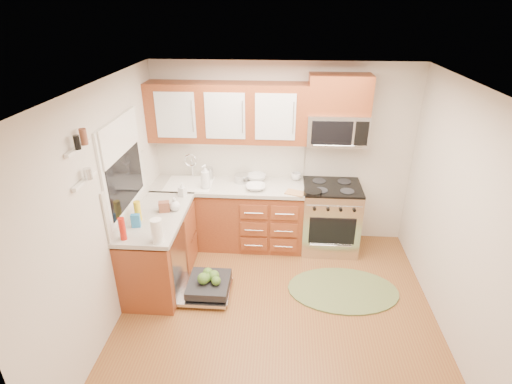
# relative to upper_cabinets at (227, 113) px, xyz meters

# --- Properties ---
(floor) EXTENTS (3.50, 3.50, 0.00)m
(floor) POSITION_rel_upper_cabinets_xyz_m (0.73, -1.57, -1.88)
(floor) COLOR brown
(floor) RESTS_ON ground
(ceiling) EXTENTS (3.50, 3.50, 0.00)m
(ceiling) POSITION_rel_upper_cabinets_xyz_m (0.73, -1.57, 0.62)
(ceiling) COLOR white
(ceiling) RESTS_ON ground
(wall_back) EXTENTS (3.50, 0.04, 2.50)m
(wall_back) POSITION_rel_upper_cabinets_xyz_m (0.73, 0.18, -0.62)
(wall_back) COLOR beige
(wall_back) RESTS_ON ground
(wall_front) EXTENTS (3.50, 0.04, 2.50)m
(wall_front) POSITION_rel_upper_cabinets_xyz_m (0.73, -3.33, -0.62)
(wall_front) COLOR beige
(wall_front) RESTS_ON ground
(wall_left) EXTENTS (0.04, 3.50, 2.50)m
(wall_left) POSITION_rel_upper_cabinets_xyz_m (-1.02, -1.57, -0.62)
(wall_left) COLOR beige
(wall_left) RESTS_ON ground
(wall_right) EXTENTS (0.04, 3.50, 2.50)m
(wall_right) POSITION_rel_upper_cabinets_xyz_m (2.48, -1.57, -0.62)
(wall_right) COLOR beige
(wall_right) RESTS_ON ground
(base_cabinet_back) EXTENTS (2.05, 0.60, 0.85)m
(base_cabinet_back) POSITION_rel_upper_cabinets_xyz_m (0.00, -0.12, -1.45)
(base_cabinet_back) COLOR maroon
(base_cabinet_back) RESTS_ON ground
(base_cabinet_left) EXTENTS (0.60, 1.25, 0.85)m
(base_cabinet_left) POSITION_rel_upper_cabinets_xyz_m (-0.72, -1.05, -1.45)
(base_cabinet_left) COLOR maroon
(base_cabinet_left) RESTS_ON ground
(countertop_back) EXTENTS (2.07, 0.64, 0.05)m
(countertop_back) POSITION_rel_upper_cabinets_xyz_m (0.00, -0.14, -0.97)
(countertop_back) COLOR #B6B2A6
(countertop_back) RESTS_ON base_cabinet_back
(countertop_left) EXTENTS (0.64, 1.27, 0.05)m
(countertop_left) POSITION_rel_upper_cabinets_xyz_m (-0.71, -1.05, -0.97)
(countertop_left) COLOR #B6B2A6
(countertop_left) RESTS_ON base_cabinet_left
(backsplash_back) EXTENTS (2.05, 0.02, 0.57)m
(backsplash_back) POSITION_rel_upper_cabinets_xyz_m (0.00, 0.16, -0.67)
(backsplash_back) COLOR beige
(backsplash_back) RESTS_ON ground
(backsplash_left) EXTENTS (0.02, 1.25, 0.57)m
(backsplash_left) POSITION_rel_upper_cabinets_xyz_m (-1.01, -1.05, -0.67)
(backsplash_left) COLOR beige
(backsplash_left) RESTS_ON ground
(upper_cabinets) EXTENTS (2.05, 0.35, 0.75)m
(upper_cabinets) POSITION_rel_upper_cabinets_xyz_m (0.00, 0.00, 0.00)
(upper_cabinets) COLOR maroon
(upper_cabinets) RESTS_ON ground
(cabinet_over_mw) EXTENTS (0.76, 0.35, 0.47)m
(cabinet_over_mw) POSITION_rel_upper_cabinets_xyz_m (1.41, 0.00, 0.26)
(cabinet_over_mw) COLOR maroon
(cabinet_over_mw) RESTS_ON ground
(range) EXTENTS (0.76, 0.64, 0.95)m
(range) POSITION_rel_upper_cabinets_xyz_m (1.41, -0.15, -1.40)
(range) COLOR silver
(range) RESTS_ON ground
(microwave) EXTENTS (0.76, 0.38, 0.40)m
(microwave) POSITION_rel_upper_cabinets_xyz_m (1.41, -0.02, -0.18)
(microwave) COLOR silver
(microwave) RESTS_ON ground
(sink) EXTENTS (0.62, 0.50, 0.26)m
(sink) POSITION_rel_upper_cabinets_xyz_m (-0.52, -0.16, -1.07)
(sink) COLOR white
(sink) RESTS_ON ground
(dishwasher) EXTENTS (0.70, 0.60, 0.20)m
(dishwasher) POSITION_rel_upper_cabinets_xyz_m (-0.13, -1.27, -1.77)
(dishwasher) COLOR silver
(dishwasher) RESTS_ON ground
(window) EXTENTS (0.03, 1.05, 1.05)m
(window) POSITION_rel_upper_cabinets_xyz_m (-1.01, -1.07, -0.32)
(window) COLOR white
(window) RESTS_ON ground
(window_blind) EXTENTS (0.02, 0.96, 0.40)m
(window_blind) POSITION_rel_upper_cabinets_xyz_m (-0.98, -1.07, 0.00)
(window_blind) COLOR white
(window_blind) RESTS_ON ground
(shelf_upper) EXTENTS (0.04, 0.40, 0.03)m
(shelf_upper) POSITION_rel_upper_cabinets_xyz_m (-0.99, -1.92, 0.17)
(shelf_upper) COLOR white
(shelf_upper) RESTS_ON ground
(shelf_lower) EXTENTS (0.04, 0.40, 0.03)m
(shelf_lower) POSITION_rel_upper_cabinets_xyz_m (-0.99, -1.92, -0.12)
(shelf_lower) COLOR white
(shelf_lower) RESTS_ON ground
(rug) EXTENTS (1.56, 1.31, 0.02)m
(rug) POSITION_rel_upper_cabinets_xyz_m (1.51, -1.11, -1.86)
(rug) COLOR #617040
(rug) RESTS_ON ground
(skillet) EXTENTS (0.28, 0.28, 0.04)m
(skillet) POSITION_rel_upper_cabinets_xyz_m (1.12, -0.40, -0.90)
(skillet) COLOR black
(skillet) RESTS_ON range
(stock_pot) EXTENTS (0.25, 0.25, 0.11)m
(stock_pot) POSITION_rel_upper_cabinets_xyz_m (0.18, -0.05, -0.89)
(stock_pot) COLOR silver
(stock_pot) RESTS_ON countertop_back
(cutting_board) EXTENTS (0.28, 0.23, 0.02)m
(cutting_board) POSITION_rel_upper_cabinets_xyz_m (0.91, -0.35, -0.94)
(cutting_board) COLOR tan
(cutting_board) RESTS_ON countertop_back
(canister) EXTENTS (0.13, 0.13, 0.17)m
(canister) POSITION_rel_upper_cabinets_xyz_m (-0.27, 0.02, -0.86)
(canister) COLOR silver
(canister) RESTS_ON countertop_back
(paper_towel_roll) EXTENTS (0.14, 0.14, 0.26)m
(paper_towel_roll) POSITION_rel_upper_cabinets_xyz_m (-0.52, -1.59, -0.82)
(paper_towel_roll) COLOR white
(paper_towel_roll) RESTS_ON countertop_left
(mustard_bottle) EXTENTS (0.09, 0.09, 0.23)m
(mustard_bottle) POSITION_rel_upper_cabinets_xyz_m (-0.88, -1.17, -0.83)
(mustard_bottle) COLOR yellow
(mustard_bottle) RESTS_ON countertop_left
(red_bottle) EXTENTS (0.07, 0.07, 0.25)m
(red_bottle) POSITION_rel_upper_cabinets_xyz_m (-0.90, -1.57, -0.82)
(red_bottle) COLOR #B11B0E
(red_bottle) RESTS_ON countertop_left
(wooden_box) EXTENTS (0.14, 0.12, 0.12)m
(wooden_box) POSITION_rel_upper_cabinets_xyz_m (-0.64, -0.95, -0.89)
(wooden_box) COLOR brown
(wooden_box) RESTS_ON countertop_left
(blue_carton) EXTENTS (0.10, 0.07, 0.15)m
(blue_carton) POSITION_rel_upper_cabinets_xyz_m (-0.85, -1.32, -0.87)
(blue_carton) COLOR #2675B3
(blue_carton) RESTS_ON countertop_left
(bowl_a) EXTENTS (0.27, 0.27, 0.06)m
(bowl_a) POSITION_rel_upper_cabinets_xyz_m (0.39, -0.27, -0.92)
(bowl_a) COLOR #999999
(bowl_a) RESTS_ON countertop_back
(bowl_b) EXTENTS (0.32, 0.32, 0.08)m
(bowl_b) POSITION_rel_upper_cabinets_xyz_m (0.38, 0.03, -0.91)
(bowl_b) COLOR #999999
(bowl_b) RESTS_ON countertop_back
(cup) EXTENTS (0.16, 0.16, 0.11)m
(cup) POSITION_rel_upper_cabinets_xyz_m (0.93, 0.07, -0.90)
(cup) COLOR #999999
(cup) RESTS_ON countertop_back
(soap_bottle_a) EXTENTS (0.17, 0.17, 0.33)m
(soap_bottle_a) POSITION_rel_upper_cabinets_xyz_m (-0.27, -0.28, -0.79)
(soap_bottle_a) COLOR #999999
(soap_bottle_a) RESTS_ON countertop_back
(soap_bottle_b) EXTENTS (0.11, 0.11, 0.18)m
(soap_bottle_b) POSITION_rel_upper_cabinets_xyz_m (-0.52, -0.52, -0.86)
(soap_bottle_b) COLOR #999999
(soap_bottle_b) RESTS_ON countertop_left
(soap_bottle_c) EXTENTS (0.13, 0.13, 0.17)m
(soap_bottle_c) POSITION_rel_upper_cabinets_xyz_m (-0.52, -0.91, -0.87)
(soap_bottle_c) COLOR #999999
(soap_bottle_c) RESTS_ON countertop_left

